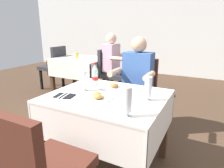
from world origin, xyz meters
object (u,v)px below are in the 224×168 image
Objects in this scene: main_dining_table at (107,112)px; plate_near_camera at (98,97)px; beer_glass_right at (85,81)px; chair_far_diner_seat at (138,91)px; background_dining_table at (81,67)px; napkin_cutlery_set at (65,96)px; beer_glass_middle at (148,89)px; seated_diner_far at (136,82)px; background_table_tumbler at (77,55)px; cola_bottle_primary at (95,76)px; plate_far_diner at (114,87)px; background_chair_left at (54,65)px; background_patron at (114,63)px; beer_glass_left at (127,102)px; background_chair_right at (112,71)px.

main_dining_table is 0.25m from plate_near_camera.
beer_glass_right reaches higher than plate_near_camera.
chair_far_diner_seat is 1.83m from background_dining_table.
beer_glass_middle is at bearing 18.91° from napkin_cutlery_set.
main_dining_table is at bearing -91.12° from seated_diner_far.
plate_near_camera reaches higher than background_dining_table.
beer_glass_right is 1.84× the size of background_table_tumbler.
cola_bottle_primary is (-0.65, 0.19, 0.00)m from beer_glass_middle.
cola_bottle_primary is (-0.23, 0.00, 0.09)m from plate_far_diner.
background_chair_left is 1.51m from background_patron.
beer_glass_right is 1.84m from background_patron.
beer_glass_middle is at bearing -24.21° from plate_far_diner.
plate_near_camera is at bearing -39.67° from background_chair_left.
beer_glass_middle is (0.03, 0.38, -0.00)m from beer_glass_left.
napkin_cutlery_set is 0.20× the size of background_chair_right.
seated_diner_far is 1.22× the size of background_dining_table.
napkin_cutlery_set is 2.34m from background_table_tumbler.
cola_bottle_primary reaches higher than plate_near_camera.
seated_diner_far is at bearing -30.89° from background_table_tumbler.
beer_glass_right is 0.21m from cola_bottle_primary.
seated_diner_far is 5.75× the size of beer_glass_left.
chair_far_diner_seat is 3.90× the size of cola_bottle_primary.
napkin_cutlery_set is at bearing -124.15° from plate_far_diner.
background_patron is at bearing 2.12° from background_table_tumbler.
plate_near_camera is (-0.03, -0.88, 0.07)m from seated_diner_far.
main_dining_table and background_dining_table have the same top height.
napkin_cutlery_set is (-0.08, -0.22, -0.10)m from beer_glass_right.
napkin_cutlery_set is at bearing -55.78° from background_table_tumbler.
background_chair_right is (0.73, 0.00, -0.02)m from background_dining_table.
cola_bottle_primary is 2.57m from background_chair_left.
napkin_cutlery_set is at bearing -44.75° from background_chair_left.
beer_glass_left is at bearing -30.35° from beer_glass_right.
main_dining_table is at bearing -39.64° from cola_bottle_primary.
beer_glass_middle is (0.42, -0.19, 0.09)m from plate_far_diner.
cola_bottle_primary reaches higher than chair_far_diner_seat.
plate_far_diner is at bearing -43.13° from background_table_tumbler.
background_table_tumbler is (-1.64, 0.88, 0.26)m from chair_far_diner_seat.
beer_glass_right is 2.21m from background_table_tumbler.
chair_far_diner_seat is at bearing -46.84° from background_chair_right.
beer_glass_right is (-0.25, -0.83, 0.31)m from chair_far_diner_seat.
background_chair_left reaches higher than main_dining_table.
main_dining_table is 0.38m from beer_glass_right.
background_dining_table is at bearing 138.72° from beer_glass_middle.
beer_glass_right is at bearing -106.78° from chair_far_diner_seat.
background_patron is at bearing 103.73° from napkin_cutlery_set.
cola_bottle_primary reaches higher than napkin_cutlery_set.
chair_far_diner_seat is 0.77× the size of seated_diner_far.
background_dining_table is (-1.33, 1.75, -0.28)m from beer_glass_right.
background_chair_left is (-0.73, 0.00, -0.02)m from background_dining_table.
beer_glass_left is at bearing -47.39° from background_dining_table.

